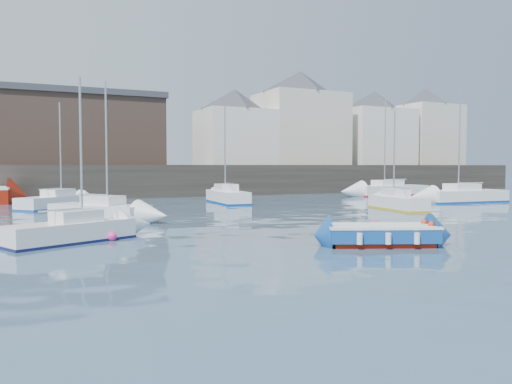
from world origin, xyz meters
name	(u,v)px	position (x,y,z in m)	size (l,w,h in m)	color
water	(414,257)	(0.00, 0.00, 0.00)	(220.00, 220.00, 0.00)	#2D4760
quay_wall	(155,181)	(0.00, 35.00, 1.50)	(90.00, 5.00, 3.00)	#28231E
land_strip	(121,178)	(0.00, 53.00, 1.40)	(90.00, 32.00, 2.80)	#28231E
bldg_east_a	(300,118)	(20.00, 42.00, 8.81)	(13.36, 13.36, 11.80)	beige
bldg_east_b	(374,128)	(31.00, 41.50, 7.87)	(11.88, 11.88, 9.95)	white
bldg_east_c	(426,127)	(40.00, 41.50, 8.37)	(11.14, 11.14, 10.95)	beige
bldg_east_d	(235,127)	(11.00, 41.50, 7.36)	(11.14, 11.14, 8.95)	white
warehouse	(79,130)	(-6.00, 43.00, 6.62)	(16.40, 10.40, 7.60)	#3D2D26
blue_dinghy	(381,234)	(0.48, 2.25, 0.42)	(4.32, 3.11, 0.76)	maroon
sailboat_a	(72,231)	(-9.67, 7.78, 0.44)	(5.03, 3.43, 6.28)	white
sailboat_b	(100,211)	(-7.64, 15.35, 0.48)	(5.03, 5.56, 7.34)	white
sailboat_c	(397,202)	(11.11, 13.70, 0.50)	(2.31, 5.17, 6.57)	white
sailboat_d	(465,195)	(20.66, 16.84, 0.54)	(7.15, 2.75, 8.94)	white
sailboat_f	(227,196)	(3.11, 24.03, 0.54)	(2.27, 5.99, 7.65)	white
sailboat_g	(390,190)	(21.42, 26.72, 0.55)	(7.67, 2.49, 9.69)	white
sailboat_h	(56,201)	(-9.33, 24.51, 0.47)	(5.33, 5.20, 7.27)	white
buoy_near	(112,241)	(-8.21, 7.59, 0.00)	(0.36, 0.36, 0.36)	#FF2C8D
buoy_mid	(373,229)	(3.18, 6.10, 0.00)	(0.42, 0.42, 0.42)	#FF2C8D
buoy_far	(127,221)	(-6.36, 14.59, 0.00)	(0.39, 0.39, 0.39)	#FF2C8D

